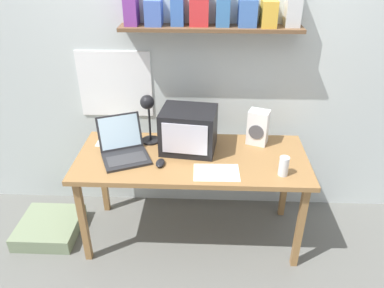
# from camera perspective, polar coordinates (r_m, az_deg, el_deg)

# --- Properties ---
(ground_plane) EXTENTS (12.00, 12.00, 0.00)m
(ground_plane) POSITION_cam_1_polar(r_m,az_deg,el_deg) (3.07, -0.00, -13.52)
(ground_plane) COLOR #62635E
(back_wall) EXTENTS (5.60, 0.24, 2.60)m
(back_wall) POSITION_cam_1_polar(r_m,az_deg,el_deg) (2.82, 0.45, 13.42)
(back_wall) COLOR silver
(back_wall) RESTS_ON ground_plane
(corner_desk) EXTENTS (1.62, 0.68, 0.72)m
(corner_desk) POSITION_cam_1_polar(r_m,az_deg,el_deg) (2.66, -0.00, -3.06)
(corner_desk) COLOR olive
(corner_desk) RESTS_ON ground_plane
(crt_monitor) EXTENTS (0.41, 0.35, 0.31)m
(crt_monitor) POSITION_cam_1_polar(r_m,az_deg,el_deg) (2.64, -0.52, 2.16)
(crt_monitor) COLOR black
(crt_monitor) RESTS_ON corner_desk
(laptop) EXTENTS (0.42, 0.44, 0.25)m
(laptop) POSITION_cam_1_polar(r_m,az_deg,el_deg) (2.66, -10.42, -0.43)
(laptop) COLOR #232326
(laptop) RESTS_ON corner_desk
(desk_lamp) EXTENTS (0.13, 0.18, 0.39)m
(desk_lamp) POSITION_cam_1_polar(r_m,az_deg,el_deg) (2.67, -6.72, 4.96)
(desk_lamp) COLOR black
(desk_lamp) RESTS_ON corner_desk
(juice_glass) EXTENTS (0.06, 0.06, 0.13)m
(juice_glass) POSITION_cam_1_polar(r_m,az_deg,el_deg) (2.47, 13.78, -3.42)
(juice_glass) COLOR white
(juice_glass) RESTS_ON corner_desk
(space_heater) EXTENTS (0.17, 0.15, 0.26)m
(space_heater) POSITION_cam_1_polar(r_m,az_deg,el_deg) (2.77, 10.03, 2.52)
(space_heater) COLOR white
(space_heater) RESTS_ON corner_desk
(computer_mouse) EXTENTS (0.07, 0.11, 0.03)m
(computer_mouse) POSITION_cam_1_polar(r_m,az_deg,el_deg) (2.53, -4.86, -2.89)
(computer_mouse) COLOR black
(computer_mouse) RESTS_ON corner_desk
(loose_paper_near_monitor) EXTENTS (0.26, 0.22, 0.00)m
(loose_paper_near_monitor) POSITION_cam_1_polar(r_m,az_deg,el_deg) (2.89, -11.54, 0.63)
(loose_paper_near_monitor) COLOR white
(loose_paper_near_monitor) RESTS_ON corner_desk
(loose_paper_near_laptop) EXTENTS (0.30, 0.21, 0.00)m
(loose_paper_near_laptop) POSITION_cam_1_polar(r_m,az_deg,el_deg) (2.46, 3.75, -4.36)
(loose_paper_near_laptop) COLOR white
(loose_paper_near_laptop) RESTS_ON corner_desk
(floor_cushion) EXTENTS (0.46, 0.46, 0.12)m
(floor_cushion) POSITION_cam_1_polar(r_m,az_deg,el_deg) (3.24, -20.87, -11.76)
(floor_cushion) COLOR gray
(floor_cushion) RESTS_ON ground_plane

